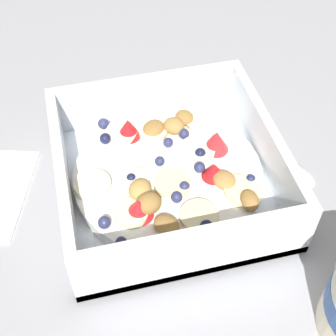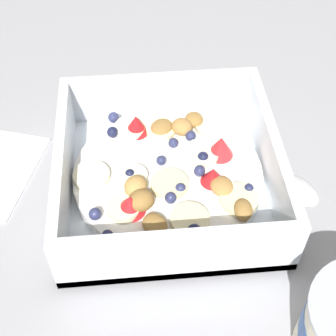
% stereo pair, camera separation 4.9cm
% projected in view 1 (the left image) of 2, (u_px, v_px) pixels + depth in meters
% --- Properties ---
extents(ground_plane, '(2.40, 2.40, 0.00)m').
position_uv_depth(ground_plane, '(147.00, 176.00, 0.53)').
color(ground_plane, '#9E9EA3').
extents(fruit_bowl, '(0.22, 0.22, 0.07)m').
position_uv_depth(fruit_bowl, '(168.00, 174.00, 0.50)').
color(fruit_bowl, white).
rests_on(fruit_bowl, ground).
extents(spoon, '(0.11, 0.16, 0.01)m').
position_uv_depth(spoon, '(276.00, 160.00, 0.54)').
color(spoon, silver).
rests_on(spoon, ground).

